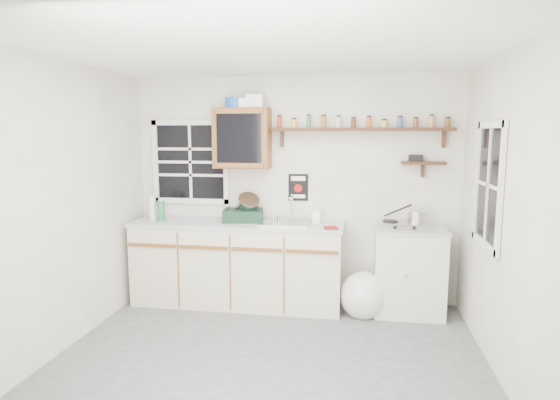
{
  "coord_description": "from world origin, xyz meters",
  "views": [
    {
      "loc": [
        0.69,
        -3.56,
        1.88
      ],
      "look_at": [
        0.01,
        0.55,
        1.28
      ],
      "focal_mm": 30.0,
      "sensor_mm": 36.0,
      "label": 1
    }
  ],
  "objects_px": {
    "spice_shelf": "(361,128)",
    "hotplate": "(403,225)",
    "right_cabinet": "(408,270)",
    "main_cabinet": "(238,263)",
    "upper_cabinet": "(242,138)",
    "dish_rack": "(245,212)"
  },
  "relations": [
    {
      "from": "hotplate",
      "to": "spice_shelf",
      "type": "bearing_deg",
      "value": 154.34
    },
    {
      "from": "spice_shelf",
      "to": "dish_rack",
      "type": "distance_m",
      "value": 1.55
    },
    {
      "from": "main_cabinet",
      "to": "spice_shelf",
      "type": "bearing_deg",
      "value": 9.21
    },
    {
      "from": "right_cabinet",
      "to": "hotplate",
      "type": "bearing_deg",
      "value": -164.74
    },
    {
      "from": "right_cabinet",
      "to": "dish_rack",
      "type": "bearing_deg",
      "value": 178.52
    },
    {
      "from": "spice_shelf",
      "to": "hotplate",
      "type": "height_order",
      "value": "spice_shelf"
    },
    {
      "from": "spice_shelf",
      "to": "main_cabinet",
      "type": "bearing_deg",
      "value": -170.79
    },
    {
      "from": "right_cabinet",
      "to": "upper_cabinet",
      "type": "height_order",
      "value": "upper_cabinet"
    },
    {
      "from": "main_cabinet",
      "to": "right_cabinet",
      "type": "height_order",
      "value": "main_cabinet"
    },
    {
      "from": "right_cabinet",
      "to": "main_cabinet",
      "type": "bearing_deg",
      "value": -179.21
    },
    {
      "from": "spice_shelf",
      "to": "hotplate",
      "type": "relative_size",
      "value": 3.65
    },
    {
      "from": "main_cabinet",
      "to": "right_cabinet",
      "type": "bearing_deg",
      "value": 0.79
    },
    {
      "from": "upper_cabinet",
      "to": "hotplate",
      "type": "distance_m",
      "value": 1.94
    },
    {
      "from": "main_cabinet",
      "to": "upper_cabinet",
      "type": "distance_m",
      "value": 1.37
    },
    {
      "from": "main_cabinet",
      "to": "spice_shelf",
      "type": "xyz_separation_m",
      "value": [
        1.31,
        0.21,
        1.47
      ]
    },
    {
      "from": "upper_cabinet",
      "to": "dish_rack",
      "type": "xyz_separation_m",
      "value": [
        0.04,
        -0.07,
        -0.8
      ]
    },
    {
      "from": "upper_cabinet",
      "to": "right_cabinet",
      "type": "bearing_deg",
      "value": -3.76
    },
    {
      "from": "dish_rack",
      "to": "spice_shelf",
      "type": "bearing_deg",
      "value": -2.86
    },
    {
      "from": "main_cabinet",
      "to": "spice_shelf",
      "type": "relative_size",
      "value": 1.21
    },
    {
      "from": "right_cabinet",
      "to": "spice_shelf",
      "type": "xyz_separation_m",
      "value": [
        -0.52,
        0.19,
        1.47
      ]
    },
    {
      "from": "main_cabinet",
      "to": "right_cabinet",
      "type": "distance_m",
      "value": 1.84
    },
    {
      "from": "main_cabinet",
      "to": "upper_cabinet",
      "type": "bearing_deg",
      "value": 76.32
    }
  ]
}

